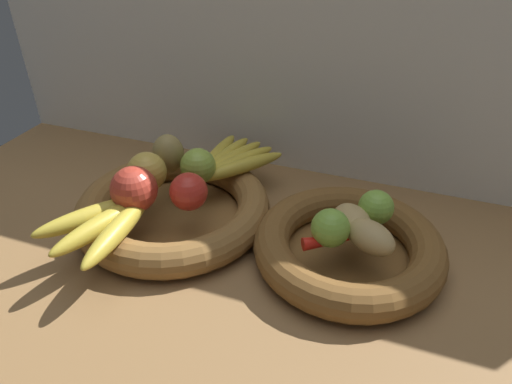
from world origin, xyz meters
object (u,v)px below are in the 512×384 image
apple_red_right (188,192)px  banana_bunch_back (228,161)px  banana_bunch_front (106,222)px  apple_red_front (134,189)px  apple_golden_left (147,172)px  apple_green_back (198,166)px  pear_brown (168,154)px  chili_pepper (342,239)px  potato_small (370,237)px  potato_large (352,221)px  lime_near (330,228)px  fruit_bowl_left (174,208)px  lime_far (376,207)px  fruit_bowl_right (348,247)px

apple_red_right → banana_bunch_back: (0.91, 14.85, -1.86)cm
banana_bunch_front → apple_red_front: bearing=79.3°
apple_golden_left → apple_red_right: apple_golden_left is taller
apple_red_right → apple_green_back: apple_green_back is taller
apple_green_back → pear_brown: 7.06cm
chili_pepper → apple_red_right: bearing=146.0°
banana_bunch_back → potato_small: size_ratio=2.45×
pear_brown → chili_pepper: (35.24, -10.50, -2.77)cm
potato_large → chili_pepper: bearing=-102.2°
banana_bunch_back → apple_green_back: bearing=-115.2°
lime_near → chili_pepper: 2.73cm
lime_near → apple_red_front: bearing=-176.4°
fruit_bowl_left → banana_bunch_back: 14.17cm
pear_brown → potato_small: pear_brown is taller
apple_green_back → potato_large: size_ratio=0.81×
apple_red_right → pear_brown: bearing=132.9°
lime_near → lime_far: 9.72cm
fruit_bowl_right → fruit_bowl_left: bearing=180.0°
fruit_bowl_left → banana_bunch_back: bearing=64.4°
apple_red_front → pear_brown: 13.04cm
fruit_bowl_right → lime_far: lime_far is taller
apple_red_right → lime_near: 24.32cm
lime_far → chili_pepper: 8.53cm
banana_bunch_back → potato_small: bearing=-27.7°
fruit_bowl_left → apple_red_right: size_ratio=5.43×
lime_far → apple_golden_left: bearing=-174.7°
banana_bunch_front → lime_near: lime_near is taller
apple_red_front → banana_bunch_front: (-1.27, -6.73, -2.29)cm
apple_golden_left → apple_red_front: apple_red_front is taller
potato_small → lime_near: size_ratio=1.38×
apple_red_front → potato_small: apple_red_front is taller
fruit_bowl_right → banana_bunch_back: (-26.00, 12.13, 4.44)cm
apple_green_back → banana_bunch_back: apple_green_back is taller
banana_bunch_back → fruit_bowl_left: bearing=-115.6°
pear_brown → banana_bunch_front: size_ratio=0.37×
fruit_bowl_left → potato_small: bearing=-5.3°
fruit_bowl_right → potato_small: size_ratio=3.77×
lime_far → lime_near: bearing=-125.8°
lime_near → banana_bunch_front: bearing=-165.5°
banana_bunch_back → apple_red_front: bearing=-116.9°
potato_small → fruit_bowl_right: bearing=135.0°
lime_near → apple_golden_left: bearing=172.9°
fruit_bowl_left → apple_golden_left: apple_golden_left is taller
potato_small → potato_large: potato_small is taller
lime_far → banana_bunch_back: bearing=164.3°
fruit_bowl_right → apple_red_front: apple_red_front is taller
apple_green_back → lime_far: bearing=-2.8°
fruit_bowl_right → apple_golden_left: 37.17cm
apple_golden_left → apple_red_right: 10.13cm
potato_small → lime_far: lime_far is taller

